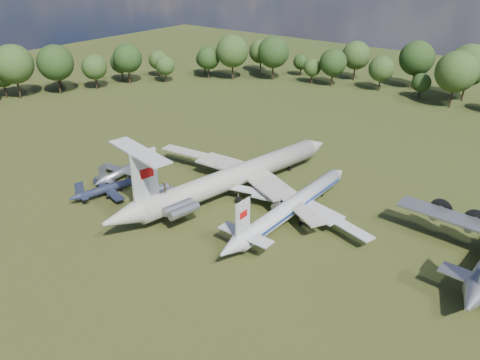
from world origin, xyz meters
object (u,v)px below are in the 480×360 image
Objects in this scene: il62_airliner at (236,180)px; person_on_il62 at (165,187)px; tu104_jet at (293,209)px; small_prop_west at (106,191)px; small_prop_northwest at (123,173)px.

person_on_il62 is at bearing -90.00° from il62_airliner.
tu104_jet is 20.48× the size of person_on_il62.
person_on_il62 reaches higher than il62_airliner.
small_prop_west is (-30.29, -13.39, -0.86)m from tu104_jet.
person_on_il62 is at bearing -139.38° from tu104_jet.
small_prop_west is at bearing -128.65° from il62_airliner.
person_on_il62 reaches higher than small_prop_northwest.
person_on_il62 is at bearing 16.72° from small_prop_west.
tu104_jet is 33.12m from small_prop_west.
small_prop_northwest is at bearing -147.04° from il62_airliner.
person_on_il62 is (17.89, -6.00, 4.99)m from small_prop_northwest.
tu104_jet is at bearing 4.72° from small_prop_northwest.
small_prop_west is (-17.53, -14.84, -1.58)m from il62_airliner.
il62_airliner is at bearing 174.60° from tu104_jet.
small_prop_west is at bearing -155.08° from tu104_jet.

